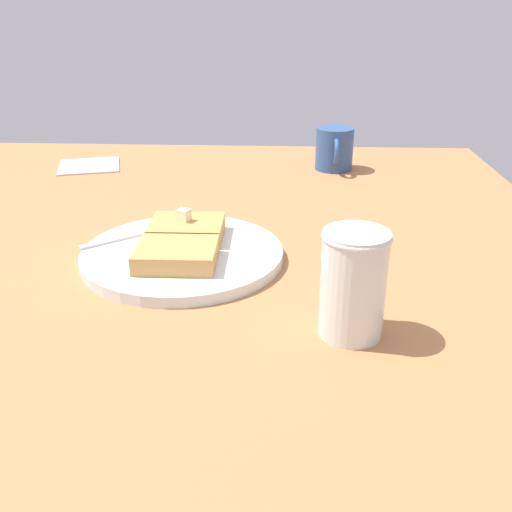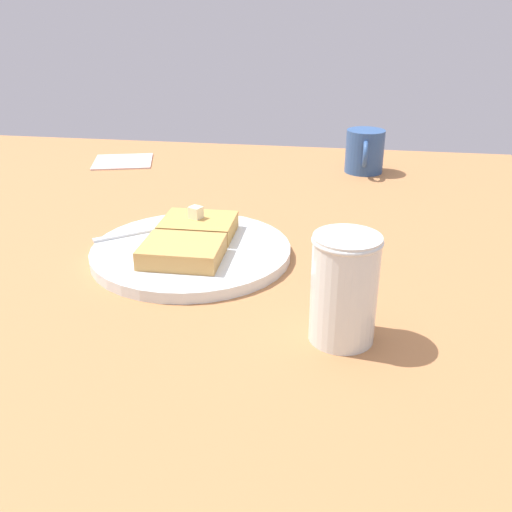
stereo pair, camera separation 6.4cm
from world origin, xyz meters
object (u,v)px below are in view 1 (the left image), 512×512
Objects in this scene: plate at (183,254)px; syrup_jar at (353,288)px; fork at (145,232)px; coffee_mug at (334,149)px; napkin at (89,166)px.

plate is 26.16cm from syrup_jar.
fork is (-5.34, -6.08, 0.78)cm from plate.
plate is at bearing -27.12° from coffee_mug.
fork is 1.23× the size of syrup_jar.
plate is at bearing 31.18° from napkin.
plate is 2.59× the size of coffee_mug.
plate is 50.74cm from napkin.
fork is at bearing -130.36° from syrup_jar.
napkin is at bearing -152.06° from fork.
syrup_jar is (21.95, 25.83, 3.48)cm from fork.
coffee_mug is at bearing 90.63° from napkin.
coffee_mug reaches higher than fork.
fork is at bearing -36.52° from coffee_mug.
syrup_jar is 75.79cm from napkin.
coffee_mug reaches higher than napkin.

